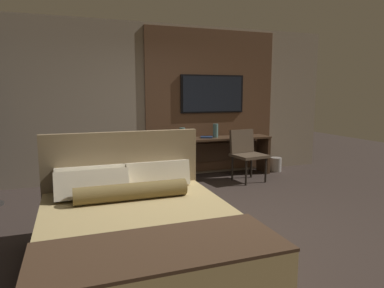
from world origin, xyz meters
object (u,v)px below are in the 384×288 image
tv (213,94)px  desk_chair (246,150)px  bed (139,234)px  vase_short (182,133)px  desk (216,149)px  waste_bin (276,164)px  vase_tall (215,131)px  book (207,137)px

tv → desk_chair: 1.27m
bed → vase_short: 3.28m
bed → vase_short: bed is taller
desk → waste_bin: desk is taller
vase_tall → vase_short: vase_tall is taller
bed → waste_bin: (3.35, 2.90, -0.18)m
vase_short → tv: bearing=19.8°
bed → book: bed is taller
tv → book: tv is taller
tv → waste_bin: tv is taller
book → waste_bin: bearing=-2.0°
bed → vase_tall: (2.04, 2.98, 0.55)m
bed → waste_bin: bearing=40.9°
desk_chair → vase_tall: vase_tall is taller
tv → waste_bin: 1.93m
waste_bin → tv: bearing=167.8°
vase_short → desk: bearing=5.4°
vase_tall → tv: bearing=85.1°
vase_tall → waste_bin: vase_tall is taller
book → waste_bin: (1.49, -0.05, -0.62)m
bed → book: (1.85, 2.95, 0.44)m
tv → vase_tall: tv is taller
desk_chair → waste_bin: desk_chair is taller
desk → vase_tall: bearing=-145.1°
desk → vase_tall: (-0.02, -0.01, 0.35)m
desk → waste_bin: (1.28, -0.09, -0.37)m
desk_chair → vase_short: bearing=148.4°
book → waste_bin: size_ratio=0.93×
waste_bin → vase_short: bearing=179.2°
vase_tall → waste_bin: bearing=-3.6°
desk_chair → vase_tall: bearing=118.4°
desk → vase_tall: size_ratio=8.26×
desk → tv: (-0.00, 0.18, 1.04)m
desk_chair → vase_short: (-1.05, 0.45, 0.30)m
bed → vase_short: bearing=65.0°
book → bed: bearing=-122.1°
bed → desk_chair: size_ratio=2.28×
book → desk: bearing=11.4°
tv → desk_chair: tv is taller
vase_tall → book: (-0.19, -0.03, -0.11)m
tv → book: 0.85m
desk_chair → book: desk_chair is taller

